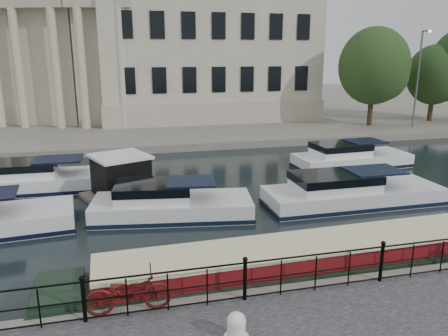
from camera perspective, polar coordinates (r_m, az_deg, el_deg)
The scene contains 10 objects.
ground_plane at distance 14.12m, azimuth -0.01°, elevation -14.04°, with size 160.00×160.00×0.00m, color black.
far_bank at distance 51.51m, azimuth -10.64°, elevation 7.26°, with size 120.00×42.00×0.55m, color #6B665B.
railing at distance 11.64m, azimuth 2.75°, elevation -14.04°, with size 24.14×0.14×1.22m.
civic_building at distance 46.75m, azimuth -11.95°, elevation 14.77°, with size 53.55×31.84×16.85m.
bicycle at distance 11.43m, azimuth -12.34°, elevation -15.52°, with size 0.74×2.12×1.12m, color #4D120D.
mooring_bollard at distance 10.45m, azimuth 1.63°, elevation -19.97°, with size 0.58×0.58×0.65m.
narrowboat at distance 14.13m, azimuth 10.42°, elevation -12.61°, with size 15.86×2.51×1.58m.
harbour_hut at distance 21.60m, azimuth -13.28°, elevation -1.35°, with size 4.14×3.83×2.21m.
cabin_cruisers at distance 20.94m, azimuth -5.68°, elevation -3.20°, with size 28.46×9.16×1.99m.
trees at distance 44.20m, azimuth 24.91°, elevation 11.56°, with size 15.49×6.50×8.61m.
Camera 1 is at (-2.99, -12.00, 6.81)m, focal length 35.00 mm.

